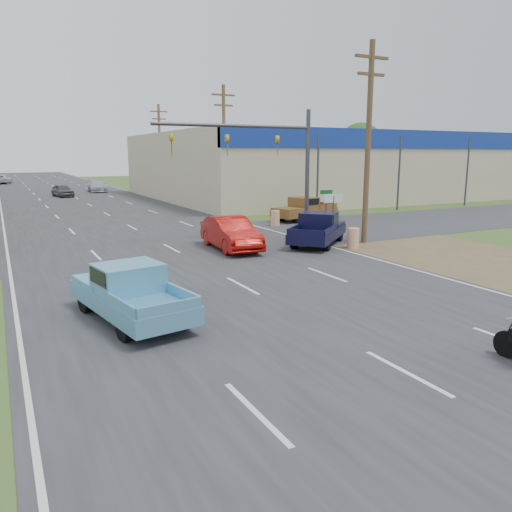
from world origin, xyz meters
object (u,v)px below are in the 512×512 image
navy_pickup (319,228)px  distant_car_silver (97,186)px  brown_pickup (303,209)px  distant_car_grey (62,191)px  red_convertible (231,234)px  blue_pickup (129,291)px  distant_car_white (2,179)px

navy_pickup → distant_car_silver: size_ratio=1.02×
brown_pickup → distant_car_grey: bearing=10.5°
red_convertible → brown_pickup: bearing=43.7°
distant_car_grey → distant_car_silver: (4.63, 5.59, 0.03)m
red_convertible → brown_pickup: size_ratio=0.92×
distant_car_silver → blue_pickup: bearing=-96.0°
blue_pickup → navy_pickup: size_ratio=1.02×
red_convertible → distant_car_white: bearing=101.7°
navy_pickup → brown_pickup: size_ratio=0.96×
distant_car_grey → distant_car_silver: size_ratio=0.81×
distant_car_grey → distant_car_white: 30.12m
red_convertible → distant_car_white: red_convertible is taller
blue_pickup → navy_pickup: (11.44, 7.39, 0.02)m
distant_car_silver → distant_car_white: bearing=115.7°
blue_pickup → brown_pickup: (15.84, 15.69, 0.01)m
distant_car_grey → brown_pickup: bearing=-76.1°
blue_pickup → distant_car_grey: bearing=75.9°
blue_pickup → distant_car_silver: size_ratio=1.04×
red_convertible → distant_car_silver: 41.60m
red_convertible → brown_pickup: brown_pickup is taller
red_convertible → blue_pickup: (-6.87, -8.20, 0.02)m
red_convertible → brown_pickup: (8.98, 7.49, 0.04)m
blue_pickup → red_convertible: bearing=40.2°
red_convertible → distant_car_grey: size_ratio=1.20×
red_convertible → distant_car_white: size_ratio=0.96×
navy_pickup → distant_car_grey: 37.69m
red_convertible → distant_car_white: 66.23m
navy_pickup → red_convertible: bearing=-141.7°
red_convertible → navy_pickup: 4.64m
distant_car_white → blue_pickup: bearing=100.0°
distant_car_silver → navy_pickup: bearing=-82.3°
distant_car_silver → red_convertible: bearing=-88.5°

